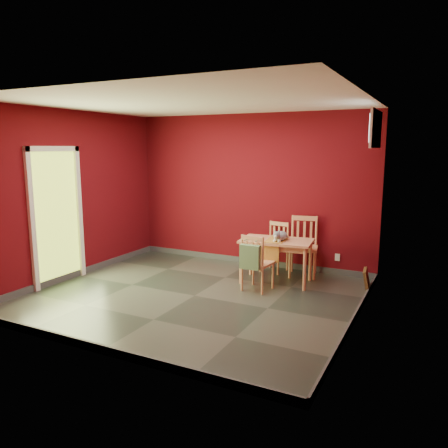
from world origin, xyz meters
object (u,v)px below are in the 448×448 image
at_px(dining_table, 276,245).
at_px(tote_bag, 250,257).
at_px(picture_frame, 367,281).
at_px(chair_near, 256,262).
at_px(chair_far_right, 303,246).
at_px(cat, 280,234).
at_px(chair_far_left, 275,246).

bearing_deg(dining_table, tote_bag, -100.95).
xyz_separation_m(tote_bag, picture_frame, (1.51, 0.85, -0.38)).
relative_size(chair_near, picture_frame, 2.40).
xyz_separation_m(chair_far_right, cat, (-0.19, -0.61, 0.29)).
distance_m(chair_far_left, tote_bag, 1.35).
bearing_deg(cat, picture_frame, 22.59).
height_order(dining_table, cat, cat).
xyz_separation_m(dining_table, chair_far_left, (-0.24, 0.62, -0.17)).
distance_m(dining_table, picture_frame, 1.44).
xyz_separation_m(chair_far_right, picture_frame, (1.10, -0.45, -0.33)).
bearing_deg(chair_far_right, picture_frame, -22.07).
height_order(tote_bag, cat, cat).
bearing_deg(picture_frame, chair_far_left, 163.16).
distance_m(chair_far_left, picture_frame, 1.70).
relative_size(chair_far_right, tote_bag, 2.33).
distance_m(chair_near, cat, 0.63).
height_order(chair_far_right, picture_frame, chair_far_right).
distance_m(chair_far_right, cat, 0.70).
height_order(tote_bag, picture_frame, tote_bag).
bearing_deg(picture_frame, chair_far_right, 157.93).
bearing_deg(tote_bag, chair_far_left, 94.39).
height_order(chair_far_left, picture_frame, chair_far_left).
xyz_separation_m(cat, picture_frame, (1.29, 0.17, -0.62)).
relative_size(dining_table, chair_near, 1.37).
distance_m(chair_far_right, tote_bag, 1.36).
xyz_separation_m(dining_table, cat, (0.07, -0.03, 0.19)).
bearing_deg(chair_near, picture_frame, 23.42).
bearing_deg(chair_near, cat, 67.58).
relative_size(cat, picture_frame, 1.14).
relative_size(dining_table, cat, 2.87).
height_order(chair_far_left, chair_far_right, chair_far_right).
bearing_deg(chair_far_left, picture_frame, -16.84).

